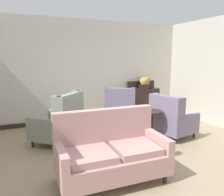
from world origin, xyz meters
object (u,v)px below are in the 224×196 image
(side_table, at_px, (152,123))
(sideboard, at_px, (143,100))
(gramophone, at_px, (147,81))
(coffee_table, at_px, (123,133))
(porcelain_vase, at_px, (121,121))
(armchair_far_left, at_px, (121,111))
(settee, at_px, (111,153))
(armchair_beside_settee, at_px, (61,123))
(armchair_near_sideboard, at_px, (171,119))

(side_table, distance_m, sideboard, 2.26)
(gramophone, bearing_deg, coffee_table, -131.40)
(sideboard, bearing_deg, gramophone, -61.53)
(porcelain_vase, xyz_separation_m, armchair_far_left, (0.67, 1.36, -0.17))
(porcelain_vase, height_order, side_table, porcelain_vase)
(sideboard, bearing_deg, settee, -128.66)
(porcelain_vase, height_order, sideboard, sideboard)
(porcelain_vase, height_order, armchair_beside_settee, armchair_beside_settee)
(gramophone, bearing_deg, armchair_near_sideboard, -105.22)
(settee, xyz_separation_m, armchair_far_left, (1.26, 2.25, 0.03))
(porcelain_vase, distance_m, settee, 1.09)
(coffee_table, height_order, settee, settee)
(armchair_far_left, xyz_separation_m, sideboard, (1.23, 0.88, 0.05))
(porcelain_vase, height_order, armchair_far_left, armchair_far_left)
(armchair_beside_settee, height_order, side_table, armchair_beside_settee)
(side_table, distance_m, gramophone, 2.31)
(armchair_far_left, bearing_deg, settee, 90.42)
(coffee_table, distance_m, settee, 1.10)
(coffee_table, distance_m, sideboard, 2.90)
(armchair_far_left, bearing_deg, sideboard, -114.81)
(coffee_table, height_order, sideboard, sideboard)
(armchair_far_left, bearing_deg, gramophone, -118.70)
(porcelain_vase, relative_size, armchair_beside_settee, 0.28)
(side_table, bearing_deg, armchair_beside_settee, 160.49)
(armchair_near_sideboard, relative_size, sideboard, 0.91)
(coffee_table, bearing_deg, armchair_near_sideboard, 10.80)
(armchair_beside_settee, relative_size, side_table, 1.79)
(armchair_far_left, distance_m, sideboard, 1.51)
(settee, height_order, side_table, settee)
(coffee_table, relative_size, armchair_far_left, 0.74)
(coffee_table, bearing_deg, armchair_beside_settee, 139.82)
(coffee_table, relative_size, settee, 0.51)
(armchair_beside_settee, bearing_deg, porcelain_vase, 92.01)
(settee, distance_m, armchair_near_sideboard, 2.34)
(armchair_near_sideboard, bearing_deg, sideboard, -25.04)
(side_table, xyz_separation_m, gramophone, (1.07, 1.92, 0.72))
(porcelain_vase, distance_m, armchair_beside_settee, 1.34)
(coffee_table, xyz_separation_m, armchair_near_sideboard, (1.38, 0.26, 0.04))
(porcelain_vase, relative_size, armchair_near_sideboard, 0.35)
(coffee_table, bearing_deg, gramophone, 48.60)
(side_table, height_order, gramophone, gramophone)
(gramophone, bearing_deg, armchair_beside_settee, -156.84)
(gramophone, bearing_deg, side_table, -119.18)
(coffee_table, relative_size, side_table, 1.21)
(coffee_table, distance_m, armchair_beside_settee, 1.38)
(settee, height_order, sideboard, sideboard)
(armchair_near_sideboard, distance_m, sideboard, 2.03)
(gramophone, bearing_deg, armchair_far_left, -148.50)
(armchair_beside_settee, relative_size, armchair_far_left, 1.10)
(settee, xyz_separation_m, armchair_beside_settee, (-0.39, 1.77, 0.03))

